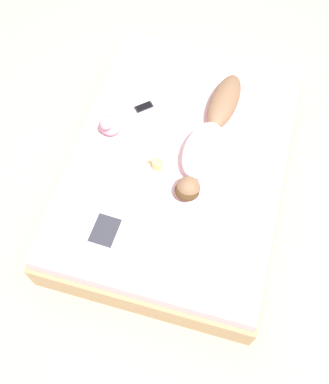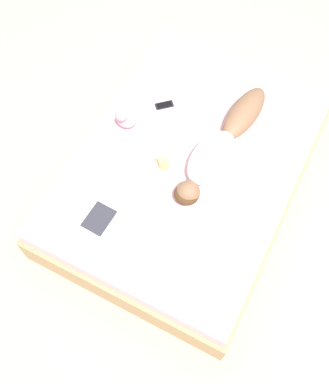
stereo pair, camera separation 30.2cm
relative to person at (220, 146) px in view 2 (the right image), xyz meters
name	(u,v)px [view 2 (the right image)]	position (x,y,z in m)	size (l,w,h in m)	color
ground_plane	(187,186)	(0.18, 0.14, -0.55)	(12.00, 12.00, 0.00)	#B7A88E
bed	(188,173)	(0.18, 0.14, -0.33)	(1.64, 2.28, 0.46)	tan
person	(220,146)	(0.00, 0.00, 0.00)	(0.35, 1.23, 0.21)	brown
open_magazine	(114,227)	(0.40, 0.89, -0.09)	(0.54, 0.34, 0.01)	white
coffee_mug	(163,163)	(0.32, 0.29, -0.05)	(0.12, 0.08, 0.08)	tan
cell_phone	(164,105)	(0.58, -0.22, -0.09)	(0.15, 0.15, 0.01)	black
plush_toy	(126,117)	(0.75, 0.09, 0.00)	(0.18, 0.19, 0.23)	#DB9EB2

